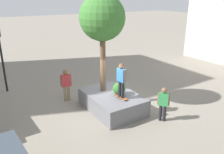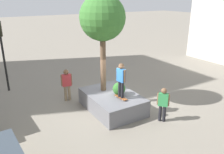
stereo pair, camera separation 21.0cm
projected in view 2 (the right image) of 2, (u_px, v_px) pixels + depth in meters
name	position (u px, v px, depth m)	size (l,w,h in m)	color
ground_plane	(113.00, 106.00, 12.12)	(120.00, 120.00, 0.00)	gray
planter_ledge	(112.00, 102.00, 11.65)	(3.27, 2.24, 0.85)	slate
plaza_tree	(103.00, 19.00, 10.80)	(2.20, 2.20, 4.76)	brown
boxwood_shrub	(119.00, 89.00, 11.32)	(0.63, 0.63, 0.63)	#2D6628
skateboard	(121.00, 97.00, 10.98)	(0.82, 0.28, 0.07)	brown
skateboarder	(121.00, 78.00, 10.66)	(0.56, 0.26, 1.67)	black
traffic_light_corner	(1.00, 44.00, 13.19)	(0.33, 0.37, 4.15)	black
pedestrian_crossing	(163.00, 102.00, 10.37)	(0.46, 0.42, 1.64)	black
passerby_with_bag	(67.00, 83.00, 12.48)	(0.29, 0.60, 1.78)	#847056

